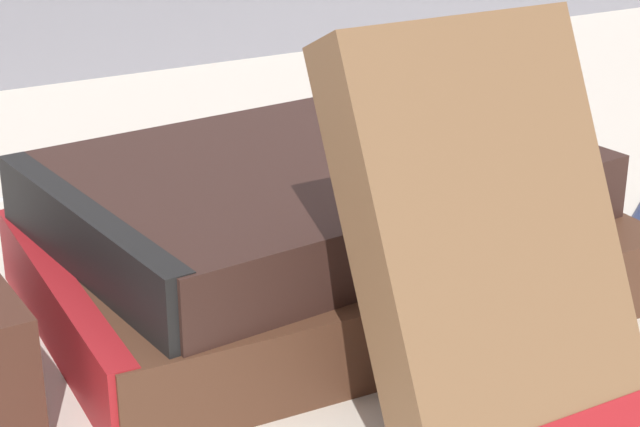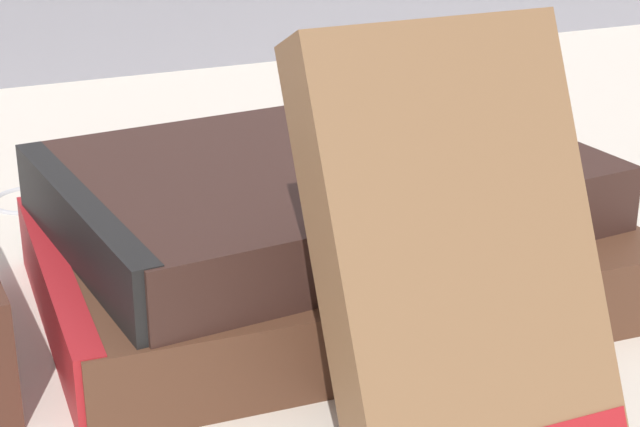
{
  "view_description": "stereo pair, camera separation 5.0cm",
  "coord_description": "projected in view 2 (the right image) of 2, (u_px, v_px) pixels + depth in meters",
  "views": [
    {
      "loc": [
        -0.23,
        -0.35,
        0.22
      ],
      "look_at": [
        -0.01,
        0.03,
        0.05
      ],
      "focal_mm": 60.0,
      "sensor_mm": 36.0,
      "label": 1
    },
    {
      "loc": [
        -0.19,
        -0.37,
        0.22
      ],
      "look_at": [
        -0.01,
        0.03,
        0.05
      ],
      "focal_mm": 60.0,
      "sensor_mm": 36.0,
      "label": 2
    }
  ],
  "objects": [
    {
      "name": "ground_plane",
      "position": [
        373.0,
        333.0,
        0.46
      ],
      "size": [
        3.0,
        3.0,
        0.0
      ],
      "primitive_type": "plane",
      "color": "beige"
    },
    {
      "name": "book_flat_bottom",
      "position": [
        316.0,
        262.0,
        0.49
      ],
      "size": [
        0.26,
        0.19,
        0.04
      ],
      "rotation": [
        0.0,
        0.0,
        -0.04
      ],
      "color": "#4C2D1E",
      "rests_on": "ground_plane"
    },
    {
      "name": "book_flat_top",
      "position": [
        304.0,
        189.0,
        0.49
      ],
      "size": [
        0.24,
        0.18,
        0.03
      ],
      "rotation": [
        0.0,
        0.0,
        0.09
      ],
      "color": "#331E19",
      "rests_on": "book_flat_bottom"
    },
    {
      "name": "book_leaning_front",
      "position": [
        458.0,
        261.0,
        0.36
      ],
      "size": [
        0.1,
        0.09,
        0.15
      ],
      "rotation": [
        -0.44,
        0.0,
        0.0
      ],
      "color": "brown",
      "rests_on": "ground_plane"
    },
    {
      "name": "pocket_watch",
      "position": [
        434.0,
        147.0,
        0.49
      ],
      "size": [
        0.06,
        0.06,
        0.01
      ],
      "color": "silver",
      "rests_on": "book_flat_top"
    },
    {
      "name": "reading_glasses",
      "position": [
        75.0,
        189.0,
        0.62
      ],
      "size": [
        0.1,
        0.06,
        0.0
      ],
      "rotation": [
        0.0,
        0.0,
        0.14
      ],
      "color": "#ADADB2",
      "rests_on": "ground_plane"
    }
  ]
}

